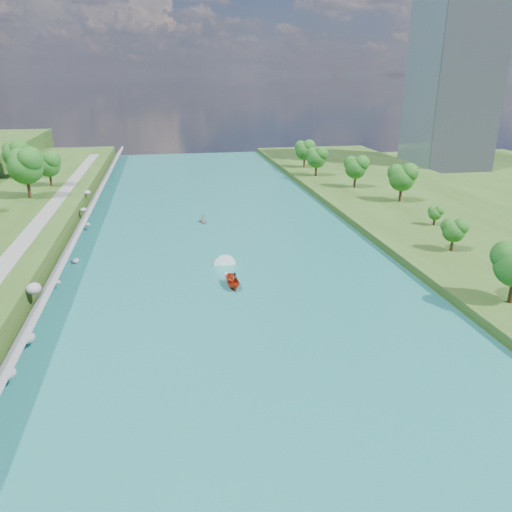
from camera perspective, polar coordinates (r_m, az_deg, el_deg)
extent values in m
plane|color=#2D5119|center=(66.21, -1.39, -5.99)|extent=(260.00, 260.00, 0.00)
cube|color=#1B6967|center=(84.46, -3.52, -0.10)|extent=(55.00, 240.00, 0.10)
cube|color=#2D5119|center=(102.21, 25.21, 1.99)|extent=(44.00, 240.00, 1.50)
cube|color=slate|center=(85.05, -21.10, -0.05)|extent=(3.54, 236.00, 4.05)
ellipsoid|color=gray|center=(55.30, -26.40, -11.91)|extent=(1.37, 1.60, 0.95)
ellipsoid|color=gray|center=(62.18, -24.75, -8.49)|extent=(1.87, 1.78, 1.29)
ellipsoid|color=gray|center=(70.08, -24.05, -3.41)|extent=(1.85, 2.03, 1.47)
ellipsoid|color=gray|center=(76.69, -21.72, -2.80)|extent=(0.91, 0.86, 0.58)
ellipsoid|color=gray|center=(86.80, -19.94, -0.49)|extent=(1.18, 1.34, 0.79)
ellipsoid|color=gray|center=(93.74, -20.14, 1.65)|extent=(0.96, 0.95, 0.54)
ellipsoid|color=gray|center=(104.07, -18.71, 3.42)|extent=(1.17, 1.29, 0.84)
ellipsoid|color=gray|center=(111.10, -19.13, 5.02)|extent=(1.28, 1.52, 0.76)
ellipsoid|color=gray|center=(121.36, -18.71, 6.89)|extent=(1.52, 1.88, 0.93)
cube|color=gray|center=(86.07, -25.58, 0.77)|extent=(3.00, 200.00, 0.10)
cube|color=gray|center=(179.05, 21.66, 18.99)|extent=(22.00, 22.00, 60.00)
ellipsoid|color=#1B5316|center=(120.10, -24.83, 9.08)|extent=(7.83, 7.83, 13.06)
ellipsoid|color=#1B5316|center=(131.62, -22.60, 9.47)|extent=(5.86, 5.86, 9.77)
ellipsoid|color=#1B5316|center=(145.52, -25.75, 10.29)|extent=(7.02, 7.02, 11.71)
ellipsoid|color=#1B5316|center=(87.99, 21.67, 2.58)|extent=(3.96, 3.96, 6.60)
ellipsoid|color=#1B5316|center=(102.46, 19.79, 4.54)|extent=(2.73, 2.73, 4.54)
ellipsoid|color=#1B5316|center=(119.41, 16.33, 8.42)|extent=(6.23, 6.23, 10.39)
ellipsoid|color=#1B5316|center=(132.27, 11.32, 9.76)|extent=(5.87, 5.87, 9.79)
ellipsoid|color=#1B5316|center=(146.56, 6.92, 10.97)|extent=(5.88, 5.88, 9.80)
ellipsoid|color=#1B5316|center=(160.12, 5.57, 11.82)|extent=(6.03, 6.03, 10.05)
imported|color=#AE270D|center=(72.10, -2.73, -2.94)|extent=(2.04, 4.46, 1.67)
imported|color=#66605B|center=(71.54, -3.01, -2.82)|extent=(0.63, 0.42, 1.69)
imported|color=#66605B|center=(72.49, -2.39, -2.53)|extent=(0.98, 0.93, 1.60)
cube|color=white|center=(75.15, -3.03, -2.63)|extent=(0.90, 5.00, 0.06)
imported|color=gray|center=(104.58, -6.11, 3.99)|extent=(2.62, 3.24, 0.59)
imported|color=#66605B|center=(104.40, -6.12, 4.34)|extent=(0.72, 0.50, 1.39)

